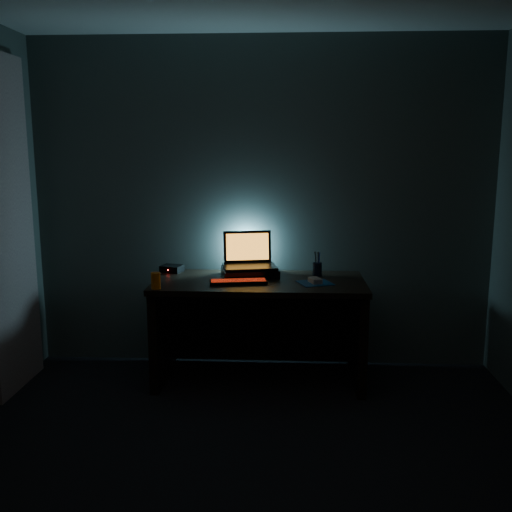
{
  "coord_description": "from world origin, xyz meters",
  "views": [
    {
      "loc": [
        0.19,
        -2.34,
        1.67
      ],
      "look_at": [
        -0.02,
        1.57,
        0.94
      ],
      "focal_mm": 40.0,
      "sensor_mm": 36.0,
      "label": 1
    }
  ],
  "objects_px": {
    "juice_glass": "(156,281)",
    "laptop": "(249,259)",
    "keyboard": "(238,282)",
    "router": "(172,269)",
    "mouse": "(315,280)",
    "pen_cup": "(317,269)"
  },
  "relations": [
    {
      "from": "keyboard",
      "to": "juice_glass",
      "type": "distance_m",
      "value": 0.57
    },
    {
      "from": "juice_glass",
      "to": "router",
      "type": "height_order",
      "value": "juice_glass"
    },
    {
      "from": "laptop",
      "to": "mouse",
      "type": "height_order",
      "value": "laptop"
    },
    {
      "from": "pen_cup",
      "to": "keyboard",
      "type": "bearing_deg",
      "value": -154.63
    },
    {
      "from": "router",
      "to": "laptop",
      "type": "bearing_deg",
      "value": 9.78
    },
    {
      "from": "pen_cup",
      "to": "router",
      "type": "relative_size",
      "value": 0.55
    },
    {
      "from": "keyboard",
      "to": "pen_cup",
      "type": "relative_size",
      "value": 4.13
    },
    {
      "from": "juice_glass",
      "to": "laptop",
      "type": "bearing_deg",
      "value": 38.71
    },
    {
      "from": "laptop",
      "to": "mouse",
      "type": "bearing_deg",
      "value": -39.94
    },
    {
      "from": "keyboard",
      "to": "juice_glass",
      "type": "relative_size",
      "value": 3.73
    },
    {
      "from": "pen_cup",
      "to": "router",
      "type": "distance_m",
      "value": 1.1
    },
    {
      "from": "laptop",
      "to": "keyboard",
      "type": "height_order",
      "value": "laptop"
    },
    {
      "from": "keyboard",
      "to": "router",
      "type": "height_order",
      "value": "router"
    },
    {
      "from": "mouse",
      "to": "router",
      "type": "height_order",
      "value": "router"
    },
    {
      "from": "pen_cup",
      "to": "juice_glass",
      "type": "distance_m",
      "value": 1.19
    },
    {
      "from": "laptop",
      "to": "pen_cup",
      "type": "xyz_separation_m",
      "value": [
        0.51,
        -0.03,
        -0.07
      ]
    },
    {
      "from": "pen_cup",
      "to": "laptop",
      "type": "bearing_deg",
      "value": 176.75
    },
    {
      "from": "laptop",
      "to": "juice_glass",
      "type": "height_order",
      "value": "laptop"
    },
    {
      "from": "pen_cup",
      "to": "juice_glass",
      "type": "relative_size",
      "value": 0.9
    },
    {
      "from": "mouse",
      "to": "laptop",
      "type": "bearing_deg",
      "value": 131.82
    },
    {
      "from": "keyboard",
      "to": "juice_glass",
      "type": "xyz_separation_m",
      "value": [
        -0.54,
        -0.18,
        0.04
      ]
    },
    {
      "from": "mouse",
      "to": "keyboard",
      "type": "bearing_deg",
      "value": 163.91
    }
  ]
}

